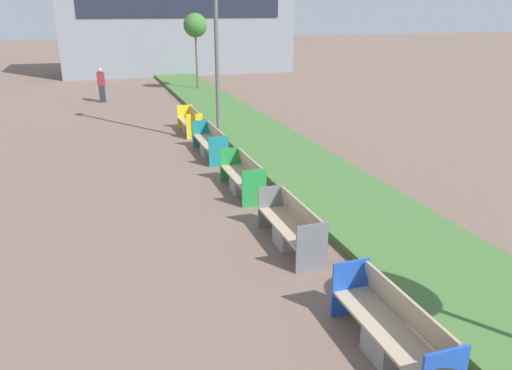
{
  "coord_description": "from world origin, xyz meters",
  "views": [
    {
      "loc": [
        -2.63,
        2.27,
        4.57
      ],
      "look_at": [
        0.9,
        12.93,
        0.6
      ],
      "focal_mm": 35.0,
      "sensor_mm": 36.0,
      "label": 1
    }
  ],
  "objects": [
    {
      "name": "pedestrian_walking",
      "position": [
        -2.07,
        29.31,
        0.89
      ],
      "size": [
        0.53,
        0.24,
        1.75
      ],
      "color": "#232633",
      "rests_on": "ground"
    },
    {
      "name": "bench_teal_frame",
      "position": [
        0.94,
        17.76,
        0.38
      ],
      "size": [
        0.65,
        2.47,
        0.94
      ],
      "color": "gray",
      "rests_on": "ground"
    },
    {
      "name": "building_backdrop",
      "position": [
        4.0,
        41.25,
        4.2
      ],
      "size": [
        16.63,
        5.84,
        8.4
      ],
      "color": "gray",
      "rests_on": "ground"
    },
    {
      "name": "street_lamp_post",
      "position": [
        1.55,
        19.1,
        4.72
      ],
      "size": [
        0.24,
        0.44,
        8.65
      ],
      "color": "#56595B",
      "rests_on": "ground"
    },
    {
      "name": "planter_grass_strip",
      "position": [
        3.2,
        12.0,
        0.09
      ],
      "size": [
        2.8,
        120.0,
        0.18
      ],
      "color": "#426B33",
      "rests_on": "ground"
    },
    {
      "name": "bench_yellow_frame",
      "position": [
        0.94,
        21.11,
        0.36
      ],
      "size": [
        0.65,
        1.9,
        0.94
      ],
      "color": "gray",
      "rests_on": "ground"
    },
    {
      "name": "bench_blue_frame",
      "position": [
        0.94,
        7.14,
        0.37
      ],
      "size": [
        0.65,
        2.26,
        0.94
      ],
      "color": "gray",
      "rests_on": "ground"
    },
    {
      "name": "sapling_tree_far",
      "position": [
        3.37,
        31.31,
        3.67
      ],
      "size": [
        1.33,
        1.33,
        4.37
      ],
      "color": "brown",
      "rests_on": "ground"
    },
    {
      "name": "bench_grey_frame",
      "position": [
        0.94,
        10.77,
        0.37
      ],
      "size": [
        0.65,
        2.18,
        0.94
      ],
      "color": "gray",
      "rests_on": "ground"
    },
    {
      "name": "bench_green_frame",
      "position": [
        0.94,
        14.12,
        0.37
      ],
      "size": [
        0.65,
        2.13,
        0.94
      ],
      "color": "gray",
      "rests_on": "ground"
    }
  ]
}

